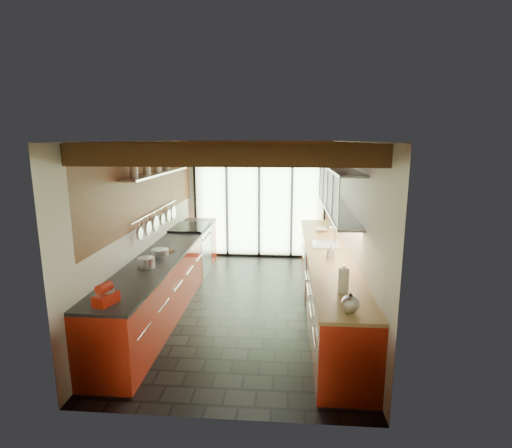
# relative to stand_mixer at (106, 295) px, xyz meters

# --- Properties ---
(ground) EXTENTS (5.50, 5.50, 0.00)m
(ground) POSITION_rel_stand_mixer_xyz_m (1.27, 2.24, -1.02)
(ground) COLOR black
(ground) RESTS_ON ground
(room_shell) EXTENTS (5.50, 5.50, 5.50)m
(room_shell) POSITION_rel_stand_mixer_xyz_m (1.27, 2.24, 0.64)
(room_shell) COLOR silver
(room_shell) RESTS_ON ground
(ceiling_beams) EXTENTS (3.14, 5.06, 4.90)m
(ceiling_beams) POSITION_rel_stand_mixer_xyz_m (1.27, 2.62, 1.45)
(ceiling_beams) COLOR #593316
(ceiling_beams) RESTS_ON ground
(glass_door) EXTENTS (2.95, 0.10, 2.90)m
(glass_door) POSITION_rel_stand_mixer_xyz_m (1.27, 4.94, 0.64)
(glass_door) COLOR #C6EAAD
(glass_door) RESTS_ON ground
(left_counter) EXTENTS (0.68, 5.00, 0.92)m
(left_counter) POSITION_rel_stand_mixer_xyz_m (-0.00, 2.24, -0.55)
(left_counter) COLOR #B12512
(left_counter) RESTS_ON ground
(range_stove) EXTENTS (0.66, 0.90, 0.97)m
(range_stove) POSITION_rel_stand_mixer_xyz_m (-0.00, 3.69, -0.55)
(range_stove) COLOR silver
(range_stove) RESTS_ON ground
(right_counter) EXTENTS (0.68, 5.00, 0.92)m
(right_counter) POSITION_rel_stand_mixer_xyz_m (2.54, 2.24, -0.55)
(right_counter) COLOR #B12512
(right_counter) RESTS_ON ground
(sink_assembly) EXTENTS (0.45, 0.52, 0.43)m
(sink_assembly) POSITION_rel_stand_mixer_xyz_m (2.56, 2.64, -0.06)
(sink_assembly) COLOR silver
(sink_assembly) RESTS_ON right_counter
(upper_cabinets_right) EXTENTS (0.34, 3.00, 3.00)m
(upper_cabinets_right) POSITION_rel_stand_mixer_xyz_m (2.70, 2.54, 0.83)
(upper_cabinets_right) COLOR silver
(upper_cabinets_right) RESTS_ON ground
(left_wall_fixtures) EXTENTS (0.28, 2.60, 0.96)m
(left_wall_fixtures) POSITION_rel_stand_mixer_xyz_m (-0.20, 2.50, 0.79)
(left_wall_fixtures) COLOR silver
(left_wall_fixtures) RESTS_ON ground
(stand_mixer) EXTENTS (0.22, 0.30, 0.24)m
(stand_mixer) POSITION_rel_stand_mixer_xyz_m (0.00, 0.00, 0.00)
(stand_mixer) COLOR red
(stand_mixer) RESTS_ON left_counter
(pot_large) EXTENTS (0.29, 0.29, 0.14)m
(pot_large) POSITION_rel_stand_mixer_xyz_m (0.00, 1.22, -0.02)
(pot_large) COLOR silver
(pot_large) RESTS_ON left_counter
(pot_small) EXTENTS (0.28, 0.28, 0.10)m
(pot_small) POSITION_rel_stand_mixer_xyz_m (0.00, 1.81, -0.05)
(pot_small) COLOR silver
(pot_small) RESTS_ON left_counter
(cutting_board) EXTENTS (0.31, 0.37, 0.03)m
(cutting_board) POSITION_rel_stand_mixer_xyz_m (0.00, 1.94, -0.08)
(cutting_board) COLOR brown
(cutting_board) RESTS_ON left_counter
(kettle) EXTENTS (0.21, 0.24, 0.22)m
(kettle) POSITION_rel_stand_mixer_xyz_m (2.54, -0.01, 0.00)
(kettle) COLOR silver
(kettle) RESTS_ON right_counter
(paper_towel) EXTENTS (0.15, 0.15, 0.33)m
(paper_towel) POSITION_rel_stand_mixer_xyz_m (2.54, 0.50, 0.04)
(paper_towel) COLOR white
(paper_towel) RESTS_ON right_counter
(soap_bottle) EXTENTS (0.11, 0.11, 0.21)m
(soap_bottle) POSITION_rel_stand_mixer_xyz_m (2.54, 1.86, 0.01)
(soap_bottle) COLOR silver
(soap_bottle) RESTS_ON right_counter
(bowl) EXTENTS (0.25, 0.25, 0.06)m
(bowl) POSITION_rel_stand_mixer_xyz_m (2.54, 3.62, -0.07)
(bowl) COLOR silver
(bowl) RESTS_ON right_counter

